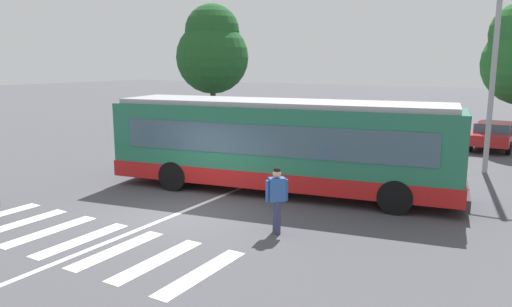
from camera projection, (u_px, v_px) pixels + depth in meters
ground_plane at (187, 213)px, 14.02m from camera, size 160.00×160.00×0.00m
city_transit_bus at (280, 145)px, 16.11m from camera, size 11.85×4.50×3.06m
pedestrian_crossing_street at (277, 196)px, 12.22m from camera, size 0.47×0.46×1.72m
parked_car_black at (264, 118)px, 31.40m from camera, size 1.98×4.55×1.35m
parked_car_blue at (298, 121)px, 29.67m from camera, size 2.06×4.59×1.35m
parked_car_white at (340, 124)px, 28.28m from camera, size 2.05×4.59×1.35m
parked_car_teal at (391, 126)px, 27.49m from camera, size 2.12×4.61×1.35m
parked_car_silver at (438, 130)px, 25.74m from camera, size 1.89×4.51×1.35m
parked_car_red at (494, 134)px, 24.34m from camera, size 2.01×4.57×1.35m
twin_arm_street_lamp at (497, 31)px, 18.15m from camera, size 5.14×0.32×8.76m
background_tree_left at (212, 50)px, 32.03m from camera, size 4.77×4.77×8.06m
crosswalk_painted_stripes at (81, 240)px, 11.90m from camera, size 7.81×2.68×0.01m
lane_center_line at (221, 196)px, 15.81m from camera, size 0.16×24.00×0.01m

